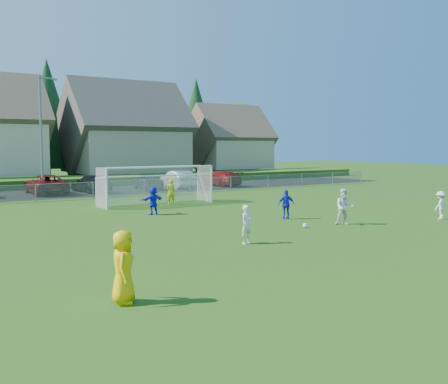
{
  "coord_description": "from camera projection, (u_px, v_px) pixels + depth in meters",
  "views": [
    {
      "loc": [
        -14.89,
        -14.41,
        3.8
      ],
      "look_at": [
        0.0,
        8.0,
        1.4
      ],
      "focal_mm": 42.0,
      "sensor_mm": 36.0,
      "label": 1
    }
  ],
  "objects": [
    {
      "name": "houses_row",
      "position": [
        62.0,
        112.0,
        56.16
      ],
      "size": [
        53.9,
        11.45,
        13.27
      ],
      "color": "tan",
      "rests_on": "ground"
    },
    {
      "name": "car_c",
      "position": [
        46.0,
        184.0,
        40.99
      ],
      "size": [
        2.73,
        5.56,
        1.52
      ],
      "primitive_type": "imported",
      "rotation": [
        0.0,
        0.0,
        3.1
      ],
      "color": "#620B0C",
      "rests_on": "ground"
    },
    {
      "name": "grass_embankment",
      "position": [
        66.0,
        181.0,
        49.5
      ],
      "size": [
        70.0,
        6.0,
        0.8
      ],
      "primitive_type": "cube",
      "color": "#1E420F",
      "rests_on": "ground"
    },
    {
      "name": "goalkeeper",
      "position": [
        171.0,
        192.0,
        33.76
      ],
      "size": [
        0.66,
        0.5,
        1.62
      ],
      "primitive_type": "imported",
      "rotation": [
        0.0,
        0.0,
        2.94
      ],
      "color": "yellow",
      "rests_on": "ground"
    },
    {
      "name": "car_d",
      "position": [
        91.0,
        184.0,
        42.55
      ],
      "size": [
        2.28,
        4.89,
        1.38
      ],
      "primitive_type": "imported",
      "rotation": [
        0.0,
        0.0,
        3.21
      ],
      "color": "black",
      "rests_on": "ground"
    },
    {
      "name": "asphalt_lot",
      "position": [
        94.0,
        191.0,
        43.31
      ],
      "size": [
        60.0,
        60.0,
        0.0
      ],
      "primitive_type": "plane",
      "color": "black",
      "rests_on": "ground"
    },
    {
      "name": "car_e",
      "position": [
        148.0,
        182.0,
        45.29
      ],
      "size": [
        1.93,
        4.1,
        1.36
      ],
      "primitive_type": "imported",
      "rotation": [
        0.0,
        0.0,
        3.06
      ],
      "color": "#161343",
      "rests_on": "ground"
    },
    {
      "name": "soccer_goal",
      "position": [
        155.0,
        179.0,
        33.67
      ],
      "size": [
        7.42,
        1.9,
        2.5
      ],
      "color": "white",
      "rests_on": "ground"
    },
    {
      "name": "soccer_ball",
      "position": [
        305.0,
        226.0,
        24.15
      ],
      "size": [
        0.22,
        0.22,
        0.22
      ],
      "primitive_type": "sphere",
      "color": "white",
      "rests_on": "ground"
    },
    {
      "name": "player_blue_b",
      "position": [
        153.0,
        201.0,
        28.76
      ],
      "size": [
        1.51,
        0.76,
        1.56
      ],
      "primitive_type": "imported",
      "rotation": [
        0.0,
        0.0,
        3.36
      ],
      "color": "#1622D2",
      "rests_on": "ground"
    },
    {
      "name": "chainlink_fence",
      "position": [
        119.0,
        188.0,
        38.69
      ],
      "size": [
        52.06,
        0.06,
        1.2
      ],
      "color": "gray",
      "rests_on": "ground"
    },
    {
      "name": "car_f",
      "position": [
        178.0,
        180.0,
        46.33
      ],
      "size": [
        2.13,
        4.91,
        1.57
      ],
      "primitive_type": "imported",
      "rotation": [
        0.0,
        0.0,
        3.04
      ],
      "color": "#BCBCBC",
      "rests_on": "ground"
    },
    {
      "name": "referee",
      "position": [
        123.0,
        267.0,
        12.56
      ],
      "size": [
        0.9,
        1.03,
        1.78
      ],
      "primitive_type": "imported",
      "rotation": [
        0.0,
        0.0,
        1.09
      ],
      "color": "#FFBD05",
      "rests_on": "ground"
    },
    {
      "name": "player_white_c",
      "position": [
        441.0,
        205.0,
        26.98
      ],
      "size": [
        0.99,
        0.64,
        1.45
      ],
      "primitive_type": "imported",
      "rotation": [
        0.0,
        0.0,
        3.26
      ],
      "color": "white",
      "rests_on": "ground"
    },
    {
      "name": "streetlight",
      "position": [
        42.0,
        131.0,
        39.19
      ],
      "size": [
        1.38,
        0.18,
        9.0
      ],
      "color": "slate",
      "rests_on": "ground"
    },
    {
      "name": "ground",
      "position": [
        337.0,
        243.0,
        20.5
      ],
      "size": [
        160.0,
        160.0,
        0.0
      ],
      "primitive_type": "plane",
      "color": "#193D0C",
      "rests_on": "ground"
    },
    {
      "name": "player_white_b",
      "position": [
        344.0,
        207.0,
        25.05
      ],
      "size": [
        1.07,
        1.05,
        1.74
      ],
      "primitive_type": "imported",
      "rotation": [
        0.0,
        0.0,
        -0.71
      ],
      "color": "white",
      "rests_on": "ground"
    },
    {
      "name": "player_white_a",
      "position": [
        247.0,
        224.0,
        20.22
      ],
      "size": [
        0.63,
        0.5,
        1.5
      ],
      "primitive_type": "imported",
      "rotation": [
        0.0,
        0.0,
        0.28
      ],
      "color": "white",
      "rests_on": "ground"
    },
    {
      "name": "car_g",
      "position": [
        220.0,
        178.0,
        49.23
      ],
      "size": [
        2.34,
        4.95,
        1.4
      ],
      "primitive_type": "imported",
      "rotation": [
        0.0,
        0.0,
        3.22
      ],
      "color": "maroon",
      "rests_on": "ground"
    },
    {
      "name": "player_blue_a",
      "position": [
        286.0,
        204.0,
        27.02
      ],
      "size": [
        0.97,
        0.66,
        1.53
      ],
      "primitive_type": "imported",
      "rotation": [
        0.0,
        0.0,
        2.79
      ],
      "color": "#1622D2",
      "rests_on": "ground"
    },
    {
      "name": "tree_row",
      "position": [
        38.0,
        119.0,
        60.89
      ],
      "size": [
        65.98,
        12.36,
        13.8
      ],
      "color": "#382616",
      "rests_on": "ground"
    }
  ]
}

